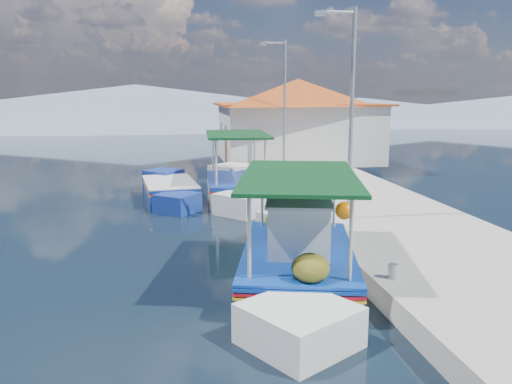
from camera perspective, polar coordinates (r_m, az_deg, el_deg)
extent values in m
plane|color=black|center=(12.94, -6.64, -7.89)|extent=(160.00, 160.00, 0.00)
cube|color=#A8A59D|center=(19.71, 9.89, -0.66)|extent=(5.00, 44.00, 0.50)
cylinder|color=#A5A8AD|center=(10.77, 14.95, -8.47)|extent=(0.20, 0.20, 0.30)
cylinder|color=#A5A8AD|center=(15.28, 7.34, -2.43)|extent=(0.20, 0.20, 0.30)
cylinder|color=#A5A8AD|center=(20.98, 2.72, 1.31)|extent=(0.20, 0.20, 0.30)
cylinder|color=#A5A8AD|center=(26.82, 0.08, 3.43)|extent=(0.20, 0.20, 0.30)
cube|color=white|center=(11.62, 4.67, -8.88)|extent=(3.29, 4.95, 0.99)
cube|color=white|center=(14.19, -0.89, -4.62)|extent=(2.28, 2.28, 1.10)
cube|color=white|center=(9.32, 13.13, -14.31)|extent=(2.22, 2.22, 0.94)
cube|color=#0B369B|center=(11.47, 4.70, -6.72)|extent=(3.39, 5.10, 0.06)
cube|color=#B00F1D|center=(11.49, 4.70, -7.11)|extent=(3.39, 5.10, 0.05)
cube|color=gold|center=(11.52, 4.69, -7.46)|extent=(3.39, 5.10, 0.04)
cube|color=#0B369B|center=(11.45, 4.71, -6.37)|extent=(3.40, 5.06, 0.05)
cube|color=brown|center=(11.46, 4.71, -6.52)|extent=(3.09, 4.82, 0.05)
cube|color=white|center=(11.03, 5.50, -4.11)|extent=(1.55, 1.62, 1.15)
cube|color=silver|center=(10.89, 5.56, -1.08)|extent=(1.68, 1.74, 0.06)
cylinder|color=beige|center=(12.58, -2.95, -0.96)|extent=(0.07, 0.07, 1.67)
cylinder|color=beige|center=(13.30, 4.54, -0.33)|extent=(0.07, 0.07, 1.67)
cylinder|color=beige|center=(9.19, 5.12, -5.50)|extent=(0.07, 0.07, 1.67)
cylinder|color=beige|center=(10.15, 14.39, -4.22)|extent=(0.07, 0.07, 1.67)
cube|color=#0B3A19|center=(11.07, 4.84, 1.77)|extent=(3.40, 4.97, 0.07)
ellipsoid|color=#4E5015|center=(12.48, -0.06, -3.59)|extent=(0.79, 0.87, 0.60)
ellipsoid|color=#4E5015|center=(13.24, 2.00, -2.95)|extent=(0.67, 0.74, 0.50)
ellipsoid|color=#4E5015|center=(9.93, 10.83, -7.83)|extent=(0.71, 0.78, 0.53)
sphere|color=#D76606|center=(12.27, 7.77, -1.60)|extent=(0.42, 0.42, 0.42)
cube|color=white|center=(20.54, -2.08, -0.05)|extent=(2.42, 4.24, 1.06)
cube|color=white|center=(23.22, -3.26, 1.56)|extent=(2.27, 2.27, 1.17)
cube|color=white|center=(17.94, -0.61, -1.66)|extent=(2.20, 2.20, 1.00)
cube|color=#0B369B|center=(20.45, -2.09, 1.30)|extent=(2.49, 4.37, 0.07)
cube|color=#B00F1D|center=(20.46, -2.09, 1.05)|extent=(2.49, 4.37, 0.06)
cube|color=gold|center=(20.48, -2.09, 0.84)|extent=(2.49, 4.37, 0.04)
cube|color=navy|center=(20.43, -2.09, 1.52)|extent=(2.51, 4.33, 0.06)
cube|color=brown|center=(20.44, -2.09, 1.42)|extent=(2.24, 4.15, 0.06)
cylinder|color=beige|center=(21.90, -5.19, 4.38)|extent=(0.08, 0.08, 1.78)
cylinder|color=beige|center=(22.17, -0.60, 4.50)|extent=(0.08, 0.08, 1.78)
cylinder|color=beige|center=(18.47, -3.92, 3.18)|extent=(0.08, 0.08, 1.78)
cylinder|color=beige|center=(18.80, 1.48, 3.33)|extent=(0.08, 0.08, 1.78)
cube|color=#0B3A19|center=(20.22, -2.13, 6.41)|extent=(2.53, 4.25, 0.08)
cube|color=navy|center=(20.54, -9.52, -0.26)|extent=(2.20, 3.62, 0.95)
cube|color=navy|center=(22.75, -8.83, 1.16)|extent=(1.83, 1.83, 1.05)
cube|color=navy|center=(18.39, -10.37, -1.61)|extent=(1.78, 1.78, 0.90)
cube|color=#0B369B|center=(20.46, -9.56, 0.95)|extent=(2.27, 3.72, 0.06)
cube|color=#B00F1D|center=(20.47, -9.55, 0.73)|extent=(2.27, 3.72, 0.05)
cube|color=gold|center=(20.48, -9.55, 0.54)|extent=(2.27, 3.72, 0.04)
cube|color=white|center=(20.45, -9.57, 1.15)|extent=(2.28, 3.69, 0.05)
cube|color=brown|center=(20.45, -9.56, 1.07)|extent=(2.05, 3.53, 0.05)
cube|color=white|center=(28.13, 4.61, 6.52)|extent=(8.00, 6.00, 3.00)
cube|color=#B04918|center=(28.05, 4.66, 9.67)|extent=(8.64, 6.48, 0.10)
pyramid|color=#B04918|center=(28.04, 4.68, 11.00)|extent=(10.49, 10.49, 1.40)
cube|color=brown|center=(26.51, -3.31, 5.18)|extent=(0.06, 1.00, 2.00)
cube|color=#0B369B|center=(28.94, -3.83, 6.85)|extent=(0.06, 1.20, 0.90)
cylinder|color=#A5A8AD|center=(15.13, 10.54, 8.26)|extent=(0.12, 0.12, 6.00)
cylinder|color=#A5A8AD|center=(15.11, 9.05, 19.15)|extent=(1.00, 0.08, 0.08)
cube|color=#A5A8AD|center=(14.96, 7.12, 19.09)|extent=(0.30, 0.14, 0.14)
cylinder|color=#A5A8AD|center=(23.80, 3.19, 9.35)|extent=(0.12, 0.12, 6.00)
cylinder|color=#A5A8AD|center=(23.79, 2.04, 16.23)|extent=(1.00, 0.08, 0.08)
cube|color=#A5A8AD|center=(23.69, 0.80, 16.13)|extent=(0.30, 0.14, 0.14)
cone|color=slate|center=(68.41, -13.14, 9.25)|extent=(96.00, 96.00, 5.50)
cone|color=slate|center=(72.88, 11.43, 8.74)|extent=(76.80, 76.80, 3.80)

